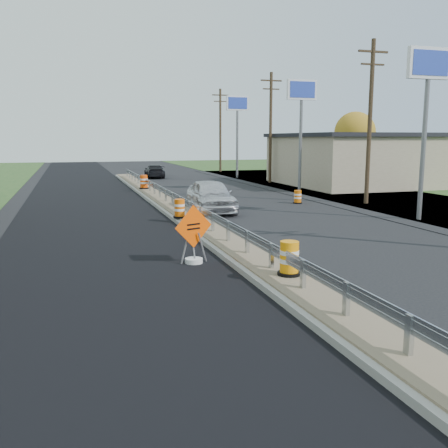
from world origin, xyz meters
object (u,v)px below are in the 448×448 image
object	(u,v)px
barrel_median_far	(144,182)
caution_sign	(194,249)
car_silver	(211,196)
car_dark_far	(155,171)
barrel_median_mid	(180,209)
barrel_median_near	(289,259)
barrel_shoulder_near	(298,197)

from	to	relation	value
barrel_median_far	caution_sign	bearing A→B (deg)	-94.20
car_silver	car_dark_far	size ratio (longest dim) A/B	1.12
barrel_median_mid	caution_sign	bearing A→B (deg)	-98.98
caution_sign	car_dark_far	distance (m)	34.97
barrel_median_far	car_silver	xyz separation A→B (m)	(1.97, -10.96, 0.14)
barrel_median_near	barrel_median_mid	distance (m)	10.50
caution_sign	barrel_median_mid	bearing A→B (deg)	61.07
car_dark_far	barrel_median_mid	bearing A→B (deg)	87.81
barrel_median_mid	barrel_median_far	world-z (taller)	barrel_median_far
caution_sign	barrel_shoulder_near	bearing A→B (deg)	32.64
barrel_median_mid	barrel_shoulder_near	world-z (taller)	barrel_median_mid
caution_sign	barrel_median_far	distance (m)	21.65
caution_sign	barrel_median_near	distance (m)	3.45
barrel_median_near	car_dark_far	world-z (taller)	car_dark_far
barrel_median_far	barrel_median_mid	bearing A→B (deg)	-91.57
caution_sign	barrel_median_mid	world-z (taller)	caution_sign
barrel_median_far	barrel_median_near	bearing A→B (deg)	-89.23
barrel_median_far	barrel_shoulder_near	distance (m)	12.15
barrel_median_near	barrel_shoulder_near	bearing A→B (deg)	63.69
barrel_median_near	barrel_median_mid	size ratio (longest dim) A/B	1.07
caution_sign	car_silver	bearing A→B (deg)	51.57
car_dark_far	car_silver	bearing A→B (deg)	92.50
barrel_median_near	car_silver	size ratio (longest dim) A/B	0.18
barrel_median_near	barrel_median_far	bearing A→B (deg)	90.77
barrel_median_far	car_silver	size ratio (longest dim) A/B	0.20
car_silver	car_dark_far	world-z (taller)	car_silver
barrel_median_mid	barrel_shoulder_near	size ratio (longest dim) A/B	1.09
caution_sign	barrel_median_far	xyz separation A→B (m)	(1.59, 21.59, 0.24)
barrel_median_far	car_silver	distance (m)	11.14
barrel_shoulder_near	car_silver	distance (m)	6.12
barrel_median_near	barrel_median_far	distance (m)	24.46
barrel_median_far	barrel_shoulder_near	world-z (taller)	barrel_median_far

